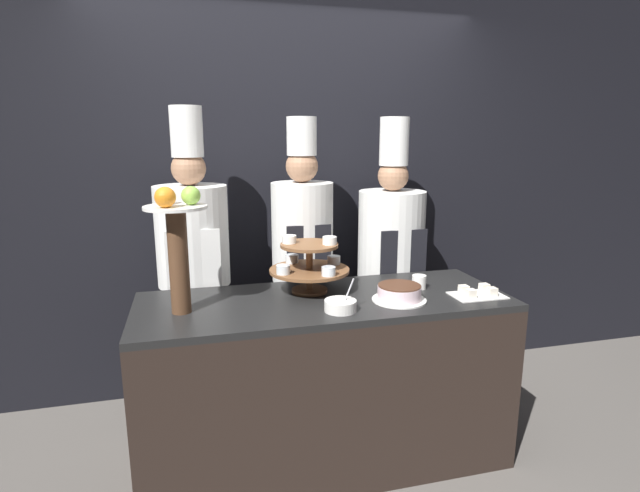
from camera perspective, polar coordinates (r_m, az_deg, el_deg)
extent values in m
cube|color=black|center=(3.34, -3.70, 7.25)|extent=(10.00, 0.06, 2.80)
cube|color=black|center=(2.72, 0.55, -15.40)|extent=(1.87, 0.69, 0.87)
cube|color=black|center=(2.54, 0.57, -6.38)|extent=(1.87, 0.69, 0.03)
cylinder|color=brown|center=(2.64, -1.20, -5.07)|extent=(0.19, 0.19, 0.02)
cylinder|color=brown|center=(2.60, -1.22, -2.52)|extent=(0.04, 0.04, 0.26)
cylinder|color=brown|center=(2.61, -1.21, -2.79)|extent=(0.42, 0.42, 0.02)
cylinder|color=brown|center=(2.57, -1.23, 0.09)|extent=(0.30, 0.30, 0.02)
cylinder|color=silver|center=(2.73, -3.21, -1.45)|extent=(0.07, 0.07, 0.04)
cylinder|color=beige|center=(2.73, -3.21, -1.59)|extent=(0.06, 0.06, 0.03)
cylinder|color=silver|center=(2.51, -4.22, -2.69)|extent=(0.07, 0.07, 0.04)
cylinder|color=red|center=(2.51, -4.22, -2.84)|extent=(0.06, 0.06, 0.03)
cylinder|color=silver|center=(2.47, 0.98, -2.90)|extent=(0.07, 0.07, 0.04)
cylinder|color=green|center=(2.48, 0.98, -3.05)|extent=(0.06, 0.06, 0.03)
cylinder|color=silver|center=(2.69, 1.58, -1.61)|extent=(0.07, 0.07, 0.04)
cylinder|color=gold|center=(2.70, 1.58, -1.75)|extent=(0.06, 0.06, 0.03)
cylinder|color=white|center=(2.59, -3.54, 0.77)|extent=(0.07, 0.07, 0.04)
cylinder|color=white|center=(2.55, 1.11, 0.63)|extent=(0.07, 0.07, 0.04)
cylinder|color=brown|center=(2.36, -15.85, -1.73)|extent=(0.09, 0.09, 0.49)
cylinder|color=white|center=(2.31, -16.21, 4.28)|extent=(0.28, 0.28, 0.01)
sphere|color=#84B742|center=(2.31, -14.54, 5.61)|extent=(0.09, 0.09, 0.09)
sphere|color=orange|center=(2.37, -17.05, 5.47)|extent=(0.07, 0.07, 0.07)
sphere|color=orange|center=(2.25, -17.28, 5.34)|extent=(0.09, 0.09, 0.09)
cylinder|color=white|center=(2.53, 9.02, -6.09)|extent=(0.27, 0.27, 0.01)
cylinder|color=silver|center=(2.52, 9.05, -5.28)|extent=(0.22, 0.22, 0.07)
cylinder|color=#472819|center=(2.51, 9.08, -4.49)|extent=(0.21, 0.21, 0.01)
cylinder|color=white|center=(2.74, 11.25, -4.04)|extent=(0.08, 0.08, 0.07)
cube|color=white|center=(2.69, 17.54, -5.40)|extent=(0.27, 0.17, 0.01)
cube|color=silver|center=(2.63, 16.86, -5.23)|extent=(0.04, 0.04, 0.04)
cube|color=silver|center=(2.69, 19.05, -4.97)|extent=(0.04, 0.04, 0.04)
cube|color=silver|center=(2.68, 16.10, -4.81)|extent=(0.04, 0.04, 0.04)
cube|color=silver|center=(2.75, 18.26, -4.57)|extent=(0.04, 0.04, 0.04)
cylinder|color=white|center=(2.35, 2.34, -6.82)|extent=(0.15, 0.15, 0.05)
cylinder|color=#BCBCC1|center=(2.34, 3.33, -5.08)|extent=(0.05, 0.01, 0.11)
cube|color=#38332D|center=(3.15, -13.67, -11.72)|extent=(0.31, 0.17, 0.86)
cylinder|color=white|center=(2.93, -14.38, 1.16)|extent=(0.41, 0.41, 0.57)
cube|color=white|center=(2.77, -14.22, -1.91)|extent=(0.29, 0.01, 0.36)
sphere|color=#A37556|center=(2.89, -14.79, 8.57)|extent=(0.19, 0.19, 0.19)
cylinder|color=white|center=(2.88, -15.01, 12.52)|extent=(0.18, 0.18, 0.27)
cube|color=#28282D|center=(3.22, -1.93, -11.03)|extent=(0.28, 0.15, 0.84)
cylinder|color=silver|center=(3.00, -2.03, 1.61)|extent=(0.37, 0.37, 0.59)
cube|color=black|center=(2.86, -1.25, -1.37)|extent=(0.26, 0.01, 0.38)
sphere|color=#A37556|center=(2.96, -2.09, 9.09)|extent=(0.19, 0.19, 0.19)
cylinder|color=white|center=(2.95, -2.11, 12.43)|extent=(0.17, 0.17, 0.22)
cube|color=#38332D|center=(3.38, 7.79, -10.16)|extent=(0.31, 0.17, 0.81)
cylinder|color=silver|center=(3.19, 8.15, 1.27)|extent=(0.42, 0.42, 0.55)
cube|color=black|center=(3.03, 9.52, -1.50)|extent=(0.29, 0.01, 0.35)
sphere|color=#A37556|center=(3.14, 8.36, 7.95)|extent=(0.19, 0.19, 0.19)
cylinder|color=white|center=(3.13, 8.48, 11.74)|extent=(0.18, 0.18, 0.29)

